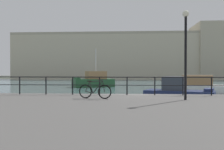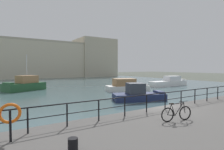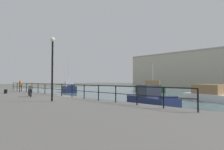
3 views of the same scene
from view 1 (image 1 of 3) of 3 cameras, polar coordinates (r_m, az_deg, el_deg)
The scene contains 10 objects.
ground_plane at distance 16.19m, azimuth 4.91°, elevation -7.99°, with size 240.00×240.00×0.00m, color #4C5147.
water_basin at distance 46.26m, azimuth 4.17°, elevation -2.19°, with size 80.00×60.00×0.01m, color #476066.
quay_promenade at distance 9.70m, azimuth 5.68°, elevation -10.76°, with size 56.00×13.00×1.09m, color #565451.
harbor_building at distance 79.33m, azimuth 8.59°, elevation 4.03°, with size 69.02×14.32×16.13m.
moored_cabin_cruiser at distance 23.46m, azimuth 14.41°, elevation -3.57°, with size 6.32×4.32×1.99m.
moored_white_yacht at distance 31.74m, azimuth 19.03°, elevation -2.21°, with size 7.26×4.69×1.99m.
moored_red_daysailer at distance 40.28m, azimuth -4.09°, elevation -1.30°, with size 6.84×5.28×5.96m.
quay_railing at distance 15.29m, azimuth 0.28°, elevation -1.64°, with size 24.40×0.07×1.08m.
parked_bicycle at distance 13.28m, azimuth -3.79°, elevation -3.54°, with size 1.73×0.48×0.98m.
quay_lamp_post at distance 13.19m, azimuth 15.89°, elevation 6.93°, with size 0.32×0.32×4.36m.
Camera 1 is at (-0.32, -16.00, 2.50)m, focal length 41.56 mm.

